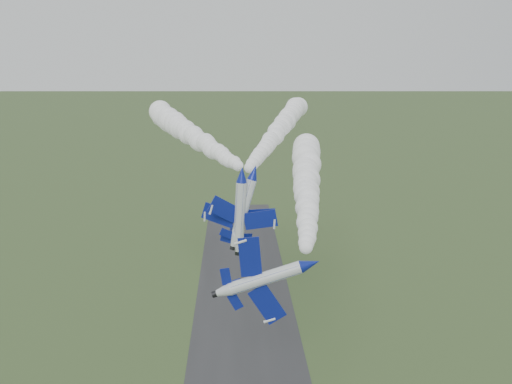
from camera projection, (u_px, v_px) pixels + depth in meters
runway at (248, 377)px, 108.77m from camera, size 24.00×260.00×0.04m
jet_lead at (311, 264)px, 68.53m from camera, size 4.90×13.81×10.80m
smoke_trail_jet_lead at (307, 185)px, 100.26m from camera, size 9.93×60.37×5.93m
jet_pair_left at (242, 175)px, 84.66m from camera, size 11.75×13.79×3.45m
smoke_trail_jet_pair_left at (280, 129)px, 120.81m from camera, size 20.27×68.80×5.09m
jet_pair_right at (254, 172)px, 86.14m from camera, size 10.83×13.01×4.33m
smoke_trail_jet_pair_right at (191, 134)px, 115.89m from camera, size 28.60×58.19×5.57m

